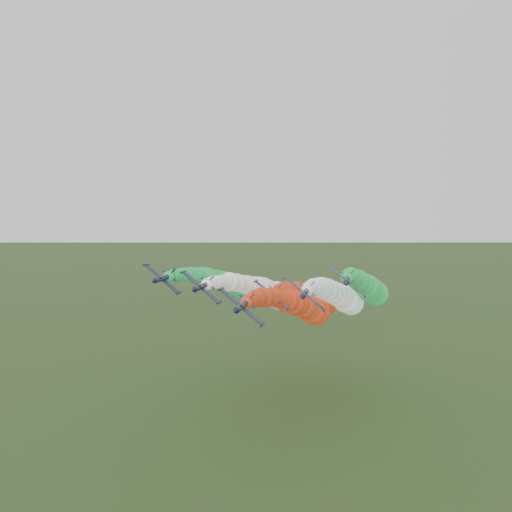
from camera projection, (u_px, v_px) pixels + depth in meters
The scene contains 7 objects.
ground at pixel (239, 458), 106.75m from camera, with size 3000.00×3000.00×0.00m, color #395123.
jet_lead at pixel (300, 305), 131.91m from camera, with size 16.43×70.43×19.26m.
jet_inner_left at pixel (267, 292), 145.17m from camera, with size 16.37×70.38×19.21m.
jet_inner_right at pixel (338, 296), 138.60m from camera, with size 16.03×70.04×18.86m.
jet_outer_left at pixel (233, 285), 151.48m from camera, with size 16.12×70.12×18.95m.
jet_outer_right at pixel (366, 287), 143.55m from camera, with size 16.01×70.02×18.85m.
jet_trail at pixel (312, 297), 155.41m from camera, with size 16.38×70.38×19.21m.
Camera 1 is at (24.22, -100.18, 51.57)m, focal length 35.00 mm.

